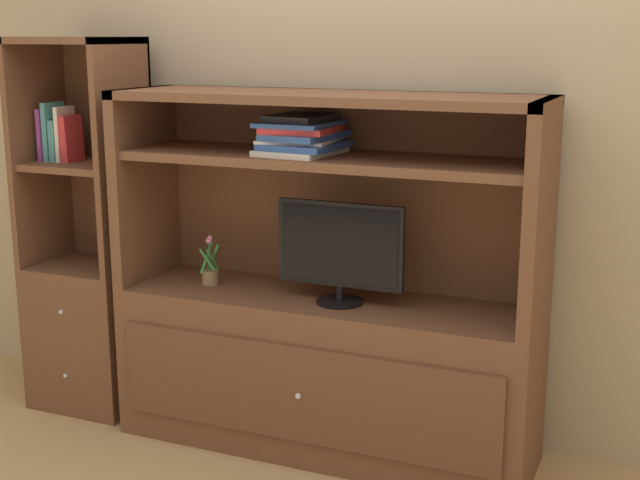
# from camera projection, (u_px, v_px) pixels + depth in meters

# --- Properties ---
(painted_rear_wall) EXTENTS (6.00, 0.10, 2.80)m
(painted_rear_wall) POSITION_uv_depth(u_px,v_px,m) (357.00, 103.00, 3.67)
(painted_rear_wall) COLOR tan
(painted_rear_wall) RESTS_ON ground_plane
(media_console) EXTENTS (1.72, 0.52, 1.46)m
(media_console) POSITION_uv_depth(u_px,v_px,m) (325.00, 336.00, 3.57)
(media_console) COLOR brown
(media_console) RESTS_ON ground_plane
(tv_monitor) EXTENTS (0.52, 0.19, 0.41)m
(tv_monitor) POSITION_uv_depth(u_px,v_px,m) (340.00, 250.00, 3.41)
(tv_monitor) COLOR black
(tv_monitor) RESTS_ON media_console
(potted_plant) EXTENTS (0.09, 0.08, 0.21)m
(potted_plant) POSITION_uv_depth(u_px,v_px,m) (210.00, 273.00, 3.71)
(potted_plant) COLOR #8C7251
(potted_plant) RESTS_ON media_console
(magazine_stack) EXTENTS (0.33, 0.38, 0.15)m
(magazine_stack) POSITION_uv_depth(u_px,v_px,m) (302.00, 135.00, 3.42)
(magazine_stack) COLOR silver
(magazine_stack) RESTS_ON media_console
(bookshelf_tall) EXTENTS (0.49, 0.42, 1.67)m
(bookshelf_tall) POSITION_uv_depth(u_px,v_px,m) (91.00, 287.00, 4.01)
(bookshelf_tall) COLOR brown
(bookshelf_tall) RESTS_ON ground_plane
(upright_book_row) EXTENTS (0.16, 0.14, 0.26)m
(upright_book_row) POSITION_uv_depth(u_px,v_px,m) (60.00, 136.00, 3.88)
(upright_book_row) COLOR purple
(upright_book_row) RESTS_ON bookshelf_tall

